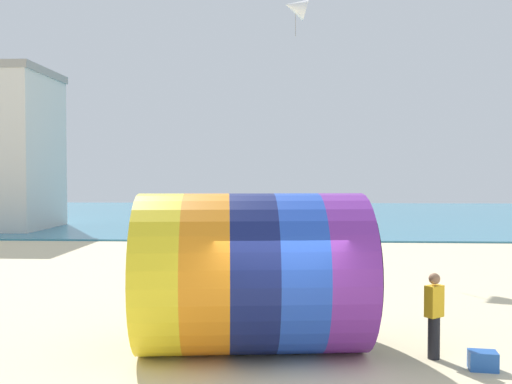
# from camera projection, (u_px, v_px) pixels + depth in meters

# --- Properties ---
(ground_plane) EXTENTS (120.00, 120.00, 0.00)m
(ground_plane) POSITION_uv_depth(u_px,v_px,m) (282.00, 374.00, 10.63)
(ground_plane) COLOR beige
(sea) EXTENTS (120.00, 40.00, 0.10)m
(sea) POSITION_uv_depth(u_px,v_px,m) (282.00, 215.00, 51.03)
(sea) COLOR teal
(sea) RESTS_ON ground
(giant_inflatable_tube) EXTENTS (5.02, 3.78, 3.32)m
(giant_inflatable_tube) POSITION_uv_depth(u_px,v_px,m) (253.00, 273.00, 11.94)
(giant_inflatable_tube) COLOR yellow
(giant_inflatable_tube) RESTS_ON ground
(kite_handler) EXTENTS (0.42, 0.39, 1.74)m
(kite_handler) POSITION_uv_depth(u_px,v_px,m) (434.00, 315.00, 11.47)
(kite_handler) COLOR black
(kite_handler) RESTS_ON ground
(kite_white_delta) EXTENTS (1.27, 1.06, 1.95)m
(kite_white_delta) POSITION_uv_depth(u_px,v_px,m) (296.00, 7.00, 26.66)
(kite_white_delta) COLOR white
(cooler_box) EXTENTS (0.56, 0.43, 0.36)m
(cooler_box) POSITION_uv_depth(u_px,v_px,m) (483.00, 361.00, 10.82)
(cooler_box) COLOR #2659B2
(cooler_box) RESTS_ON ground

